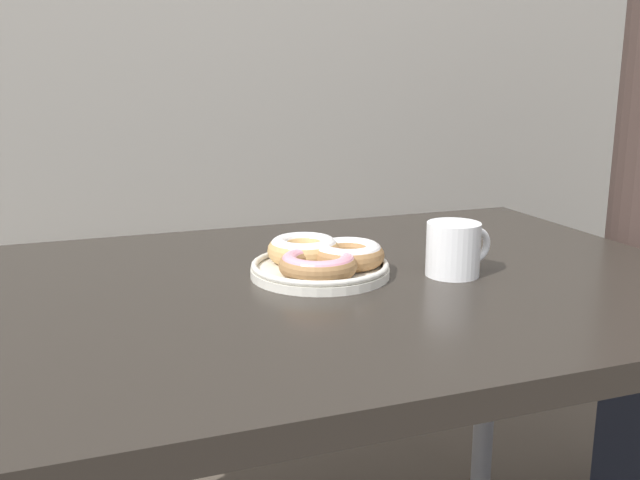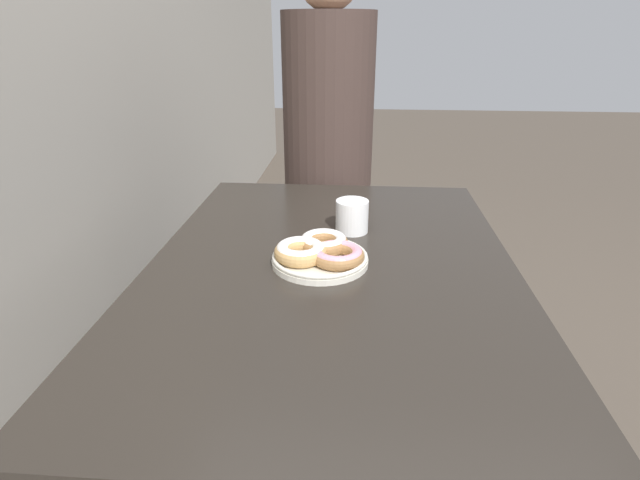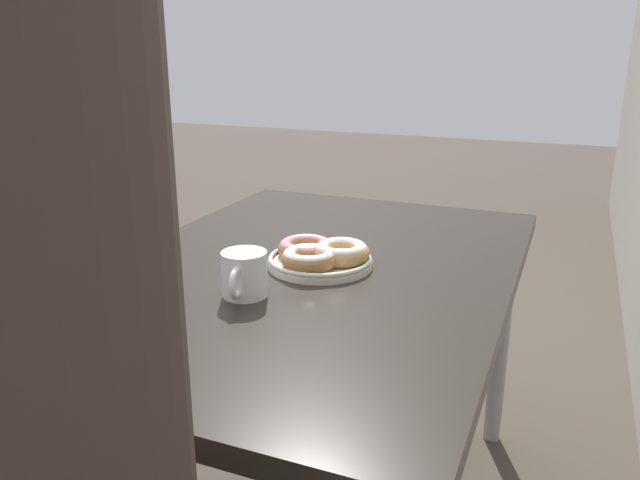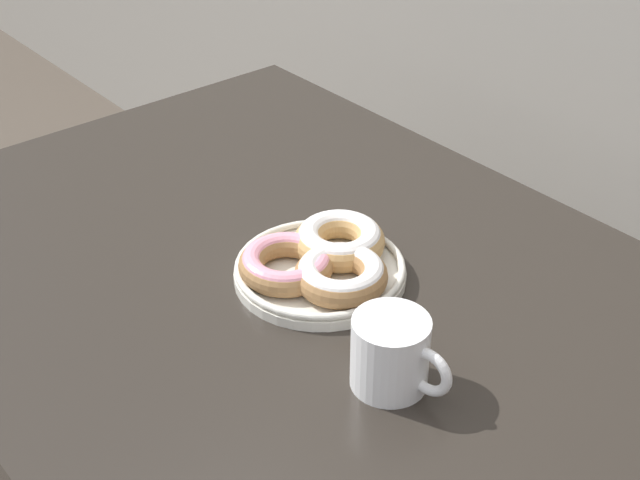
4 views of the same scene
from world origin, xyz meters
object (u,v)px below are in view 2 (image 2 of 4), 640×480
(donut_plate, at_px, (320,252))
(coffee_mug, at_px, (352,215))
(dining_table, at_px, (331,289))
(person_figure, at_px, (328,147))

(donut_plate, height_order, coffee_mug, coffee_mug)
(dining_table, height_order, person_figure, person_figure)
(coffee_mug, height_order, person_figure, person_figure)
(donut_plate, xyz_separation_m, coffee_mug, (0.20, -0.07, 0.02))
(dining_table, relative_size, coffee_mug, 10.14)
(donut_plate, bearing_deg, coffee_mug, -19.11)
(dining_table, height_order, donut_plate, donut_plate)
(dining_table, relative_size, person_figure, 0.85)
(dining_table, bearing_deg, person_figure, 4.13)
(dining_table, distance_m, coffee_mug, 0.24)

